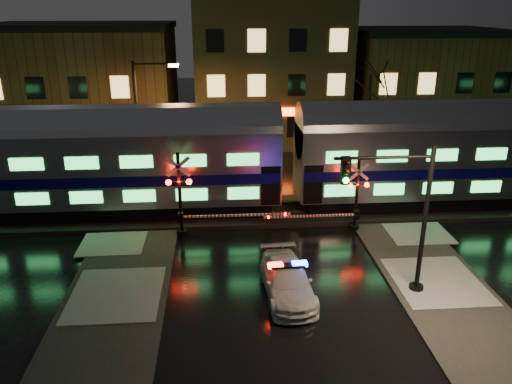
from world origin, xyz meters
TOP-DOWN VIEW (x-y plane):
  - ground at (0.00, 0.00)m, footprint 120.00×120.00m
  - ballast at (0.00, 5.00)m, footprint 90.00×4.20m
  - sidewalk_left at (-6.50, -6.00)m, footprint 4.00×20.00m
  - sidewalk_right at (6.50, -6.00)m, footprint 4.00×20.00m
  - building_left at (-13.00, 22.00)m, footprint 14.00×10.00m
  - building_mid at (2.00, 22.50)m, footprint 12.00×11.00m
  - building_right at (15.00, 22.00)m, footprint 12.00×10.00m
  - train at (1.37, 5.00)m, footprint 51.00×3.12m
  - police_car at (0.23, -3.36)m, footprint 2.05×4.51m
  - crossing_signal_right at (4.11, 2.30)m, footprint 5.28×0.63m
  - crossing_signal_left at (-3.91, 2.31)m, footprint 6.09×0.67m
  - traffic_light at (4.47, -3.57)m, footprint 3.93×0.70m
  - streetlight at (-6.77, 9.00)m, footprint 2.63×0.28m

SIDE VIEW (x-z plane):
  - ground at x=0.00m, z-range 0.00..0.00m
  - sidewalk_left at x=-6.50m, z-range 0.00..0.12m
  - sidewalk_right at x=6.50m, z-range 0.00..0.12m
  - ballast at x=0.00m, z-range 0.00..0.24m
  - police_car at x=0.23m, z-range -0.07..1.36m
  - crossing_signal_right at x=4.11m, z-range -0.33..3.41m
  - crossing_signal_left at x=-3.91m, z-range -0.37..3.94m
  - traffic_light at x=4.47m, z-range 0.19..6.27m
  - train at x=1.37m, z-range 0.42..6.35m
  - building_right at x=15.00m, z-range 0.00..8.50m
  - building_left at x=-13.00m, z-range 0.00..9.00m
  - streetlight at x=-6.77m, z-range 0.60..8.48m
  - building_mid at x=2.00m, z-range 0.00..11.50m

